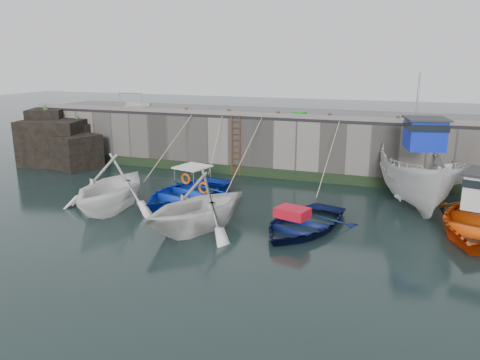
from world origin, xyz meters
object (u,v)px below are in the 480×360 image
(boat_far_white, at_px, (417,176))
(fish_crate, at_px, (299,114))
(boat_near_blue, at_px, (186,198))
(bollard_e, at_px, (398,119))
(boat_near_white, at_px, (112,209))
(bollard_d, at_px, (330,116))
(bollard_a, at_px, (187,110))
(boat_near_navy, at_px, (302,229))
(boat_near_blacktrim, at_px, (198,229))
(ladder, at_px, (236,146))
(bollard_b, at_px, (229,112))
(bollard_c, at_px, (278,114))

(boat_far_white, relative_size, fish_crate, 11.74)
(boat_near_blue, height_order, bollard_e, bollard_e)
(boat_near_white, distance_m, bollard_d, 11.19)
(bollard_a, relative_size, bollard_e, 1.00)
(boat_near_blue, bearing_deg, bollard_a, 129.23)
(boat_near_navy, bearing_deg, bollard_d, 108.26)
(boat_near_blacktrim, height_order, bollard_e, bollard_e)
(boat_near_blue, xyz_separation_m, boat_near_blacktrim, (2.20, -3.40, 0.00))
(ladder, xyz_separation_m, bollard_b, (-0.50, 0.34, 1.71))
(boat_near_blacktrim, xyz_separation_m, bollard_c, (0.58, 8.49, 3.30))
(bollard_d, bearing_deg, boat_near_blue, -136.57)
(bollard_b, xyz_separation_m, bollard_d, (5.30, 0.00, 0.00))
(boat_near_navy, bearing_deg, boat_far_white, 66.70)
(bollard_d, bearing_deg, bollard_c, 180.00)
(bollard_a, distance_m, bollard_b, 2.50)
(bollard_e, bearing_deg, boat_far_white, -65.69)
(boat_near_navy, height_order, bollard_a, bollard_a)
(boat_near_blue, bearing_deg, fish_crate, 68.56)
(fish_crate, distance_m, bollard_b, 3.72)
(boat_near_blue, bearing_deg, bollard_e, 44.55)
(boat_near_navy, height_order, bollard_b, bollard_b)
(bollard_b, bearing_deg, boat_far_white, -13.41)
(boat_near_blacktrim, distance_m, bollard_d, 9.65)
(boat_near_white, height_order, boat_near_blue, boat_near_white)
(bollard_c, height_order, bollard_e, same)
(boat_near_blacktrim, height_order, bollard_d, bollard_d)
(boat_near_blacktrim, xyz_separation_m, bollard_d, (3.18, 8.49, 3.30))
(bollard_c, bearing_deg, boat_near_navy, -67.21)
(bollard_c, bearing_deg, boat_far_white, -18.41)
(boat_near_blue, height_order, boat_near_navy, boat_near_blue)
(boat_near_blue, relative_size, bollard_b, 18.16)
(boat_far_white, height_order, fish_crate, boat_far_white)
(boat_near_navy, bearing_deg, ladder, 142.59)
(boat_far_white, relative_size, bollard_d, 27.50)
(boat_near_navy, height_order, bollard_d, bollard_d)
(boat_near_white, height_order, boat_far_white, boat_far_white)
(boat_near_navy, distance_m, bollard_d, 7.85)
(boat_near_blacktrim, height_order, bollard_b, bollard_b)
(boat_near_blue, bearing_deg, boat_near_blacktrim, -43.23)
(ladder, bearing_deg, boat_near_blue, -96.98)
(boat_near_navy, distance_m, boat_far_white, 6.29)
(bollard_a, relative_size, bollard_c, 1.00)
(ladder, height_order, boat_near_blue, ladder)
(bollard_a, bearing_deg, bollard_c, 0.00)
(boat_near_white, relative_size, bollard_c, 17.47)
(bollard_a, bearing_deg, boat_near_white, -88.35)
(bollard_c, distance_m, bollard_d, 2.60)
(boat_near_white, xyz_separation_m, boat_near_navy, (7.97, 0.43, 0.00))
(ladder, distance_m, boat_near_white, 7.88)
(bollard_c, bearing_deg, boat_near_white, -123.47)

